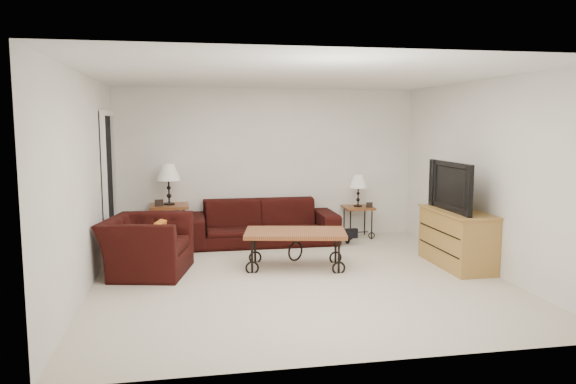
% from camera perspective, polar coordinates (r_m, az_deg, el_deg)
% --- Properties ---
extents(ground, '(5.00, 5.00, 0.00)m').
position_cam_1_polar(ground, '(6.95, 1.06, -8.93)').
color(ground, beige).
rests_on(ground, ground).
extents(wall_back, '(5.00, 0.02, 2.50)m').
position_cam_1_polar(wall_back, '(9.17, -2.05, 2.95)').
color(wall_back, silver).
rests_on(wall_back, ground).
extents(wall_front, '(5.00, 0.02, 2.50)m').
position_cam_1_polar(wall_front, '(4.31, 7.78, -1.98)').
color(wall_front, silver).
rests_on(wall_front, ground).
extents(wall_left, '(0.02, 5.00, 2.50)m').
position_cam_1_polar(wall_left, '(6.68, -20.42, 0.89)').
color(wall_left, silver).
rests_on(wall_left, ground).
extents(wall_right, '(0.02, 5.00, 2.50)m').
position_cam_1_polar(wall_right, '(7.62, 19.85, 1.64)').
color(wall_right, silver).
rests_on(wall_right, ground).
extents(ceiling, '(5.00, 5.00, 0.00)m').
position_cam_1_polar(ceiling, '(6.70, 1.12, 12.07)').
color(ceiling, white).
rests_on(ceiling, wall_back).
extents(doorway, '(0.08, 0.94, 2.04)m').
position_cam_1_polar(doorway, '(8.32, -18.22, 0.56)').
color(doorway, black).
rests_on(doorway, ground).
extents(sofa, '(2.39, 0.94, 0.70)m').
position_cam_1_polar(sofa, '(8.79, -2.73, -3.17)').
color(sofa, black).
rests_on(sofa, ground).
extents(side_table_left, '(0.61, 0.61, 0.65)m').
position_cam_1_polar(side_table_left, '(8.89, -12.23, -3.36)').
color(side_table_left, brown).
rests_on(side_table_left, ground).
extents(side_table_right, '(0.50, 0.50, 0.53)m').
position_cam_1_polar(side_table_right, '(9.34, 7.29, -3.12)').
color(side_table_right, brown).
rests_on(side_table_right, ground).
extents(lamp_left, '(0.38, 0.38, 0.65)m').
position_cam_1_polar(lamp_left, '(8.80, -12.34, 0.79)').
color(lamp_left, black).
rests_on(lamp_left, side_table_left).
extents(lamp_right, '(0.31, 0.31, 0.53)m').
position_cam_1_polar(lamp_right, '(9.26, 7.34, 0.12)').
color(lamp_right, black).
rests_on(lamp_right, side_table_right).
extents(photo_frame_left, '(0.13, 0.04, 0.11)m').
position_cam_1_polar(photo_frame_left, '(8.69, -13.31, -1.11)').
color(photo_frame_left, black).
rests_on(photo_frame_left, side_table_left).
extents(photo_frame_right, '(0.11, 0.04, 0.09)m').
position_cam_1_polar(photo_frame_right, '(9.19, 8.49, -1.34)').
color(photo_frame_right, black).
rests_on(photo_frame_right, side_table_right).
extents(coffee_table, '(1.45, 0.97, 0.50)m').
position_cam_1_polar(coffee_table, '(7.36, 0.77, -6.00)').
color(coffee_table, brown).
rests_on(coffee_table, ground).
extents(armchair, '(1.21, 1.32, 0.74)m').
position_cam_1_polar(armchair, '(7.28, -14.51, -5.43)').
color(armchair, black).
rests_on(armchair, ground).
extents(throw_pillow, '(0.16, 0.34, 0.33)m').
position_cam_1_polar(throw_pillow, '(7.19, -13.38, -4.32)').
color(throw_pillow, '#CB641A').
rests_on(throw_pillow, armchair).
extents(tv_stand, '(0.53, 1.27, 0.76)m').
position_cam_1_polar(tv_stand, '(7.76, 17.21, -4.64)').
color(tv_stand, olive).
rests_on(tv_stand, ground).
extents(television, '(0.15, 1.14, 0.66)m').
position_cam_1_polar(television, '(7.64, 17.28, 0.57)').
color(television, black).
rests_on(television, tv_stand).
extents(backpack, '(0.44, 0.38, 0.48)m').
position_cam_1_polar(backpack, '(8.83, 6.26, -3.88)').
color(backpack, black).
rests_on(backpack, ground).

